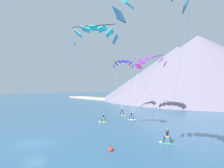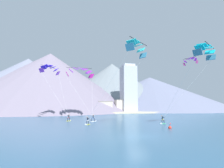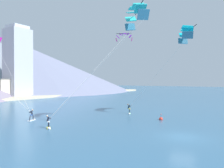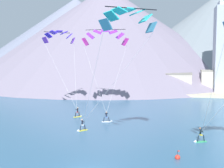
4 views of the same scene
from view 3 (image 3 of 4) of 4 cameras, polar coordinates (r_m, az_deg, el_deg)
ground_plane at (r=24.13m, az=17.88°, el=-13.04°), size 400.00×400.00×0.00m
kitesurfer_near_trail at (r=34.12m, az=-20.06°, el=-8.07°), size 1.77×0.98×1.74m
kitesurfer_mid_center at (r=38.31m, az=4.51°, el=-6.94°), size 1.73×1.16×1.81m
kitesurfer_far_left at (r=27.80m, az=-16.24°, el=-10.18°), size 1.35×1.64×1.68m
parafoil_kite_mid_center at (r=39.18m, az=18.70°, el=12.51°), size 6.67×10.64×13.33m
parafoil_kite_far_left at (r=29.78m, az=5.99°, el=17.62°), size 10.32×10.55×14.10m
parafoil_kite_distant_high_outer at (r=59.03m, az=3.17°, el=12.33°), size 2.55×4.51×2.12m
race_marker_buoy at (r=33.21m, az=12.65°, el=-8.90°), size 0.56×0.56×1.02m
shore_building_harbour_front at (r=78.76m, az=-25.70°, el=-1.09°), size 6.70×4.41×6.34m
highrise_tower at (r=80.16m, az=-23.40°, el=5.17°), size 7.00×7.00×24.16m
mountain_peak_east_shoulder at (r=136.18m, az=-21.38°, el=3.78°), size 118.63×118.63×25.59m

